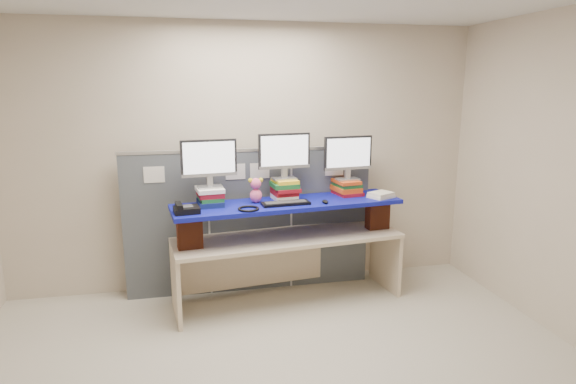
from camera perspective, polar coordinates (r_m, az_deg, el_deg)
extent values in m
cube|color=beige|center=(3.22, -0.39, -1.07)|extent=(5.00, 4.00, 2.80)
cube|color=#464C52|center=(5.05, -14.26, -4.04)|extent=(0.85, 0.05, 1.50)
cube|color=#464C52|center=(5.09, -4.45, -3.57)|extent=(0.85, 0.05, 1.50)
cube|color=#464C52|center=(5.27, 4.94, -3.02)|extent=(0.85, 0.05, 1.50)
cube|color=silver|center=(4.93, -4.60, 5.00)|extent=(2.60, 0.06, 0.03)
cube|color=white|center=(4.90, -15.59, 1.99)|extent=(0.20, 0.00, 0.16)
cube|color=white|center=(4.92, -6.25, 2.41)|extent=(0.20, 0.00, 0.16)
cube|color=white|center=(4.95, -3.36, 2.53)|extent=(0.20, 0.00, 0.16)
cube|color=white|center=(5.13, 5.51, 2.85)|extent=(0.20, 0.00, 0.16)
cube|color=beige|center=(4.81, 0.00, -5.46)|extent=(2.33, 0.92, 0.04)
cube|color=beige|center=(4.72, -13.16, -10.65)|extent=(0.11, 0.61, 0.65)
cube|color=beige|center=(5.37, 11.45, -7.67)|extent=(0.11, 0.61, 0.65)
cube|color=maroon|center=(4.51, -11.58, -4.66)|extent=(0.24, 0.15, 0.31)
cube|color=maroon|center=(5.10, 10.56, -2.60)|extent=(0.24, 0.15, 0.31)
cube|color=navy|center=(4.72, 0.00, -1.43)|extent=(2.30, 0.82, 0.04)
cube|color=#121E51|center=(4.64, -9.21, -1.26)|extent=(0.25, 0.31, 0.05)
cube|color=#1A622B|center=(4.64, -9.15, -0.74)|extent=(0.25, 0.29, 0.04)
cube|color=maroon|center=(4.64, -9.21, -0.21)|extent=(0.26, 0.30, 0.05)
cube|color=white|center=(4.62, -9.27, 0.30)|extent=(0.28, 0.31, 0.04)
cube|color=white|center=(4.82, -0.46, -0.59)|extent=(0.24, 0.28, 0.05)
cube|color=maroon|center=(4.81, -0.44, -0.06)|extent=(0.25, 0.29, 0.04)
cube|color=maroon|center=(4.79, -0.29, 0.35)|extent=(0.27, 0.30, 0.04)
cube|color=#1A622B|center=(4.78, -0.44, 0.84)|extent=(0.26, 0.28, 0.05)
cube|color=yellow|center=(4.78, -0.35, 1.33)|extent=(0.25, 0.29, 0.03)
cube|color=maroon|center=(5.07, 7.06, -0.09)|extent=(0.28, 0.33, 0.04)
cube|color=#D74814|center=(5.06, 6.92, 0.38)|extent=(0.28, 0.33, 0.05)
cube|color=#1A622B|center=(5.06, 7.02, 0.87)|extent=(0.26, 0.31, 0.04)
cube|color=#D74814|center=(5.04, 6.92, 1.24)|extent=(0.26, 0.31, 0.03)
cube|color=#9F9FA4|center=(4.61, -9.24, 0.62)|extent=(0.25, 0.17, 0.02)
cube|color=#9F9FA4|center=(4.60, -9.26, 1.29)|extent=(0.06, 0.05, 0.09)
cube|color=black|center=(4.56, -9.36, 4.00)|extent=(0.52, 0.10, 0.35)
cube|color=white|center=(4.54, -9.34, 3.97)|extent=(0.48, 0.06, 0.30)
cube|color=#9F9FA4|center=(4.78, -0.44, 1.62)|extent=(0.25, 0.17, 0.02)
cube|color=#9F9FA4|center=(4.77, -0.44, 2.27)|extent=(0.06, 0.05, 0.09)
cube|color=black|center=(4.73, -0.45, 4.89)|extent=(0.52, 0.10, 0.35)
cube|color=white|center=(4.71, -0.40, 4.86)|extent=(0.48, 0.06, 0.30)
cube|color=#9F9FA4|center=(5.04, 7.04, 1.52)|extent=(0.25, 0.17, 0.02)
cube|color=#9F9FA4|center=(5.03, 7.05, 2.14)|extent=(0.06, 0.05, 0.09)
cube|color=black|center=(5.00, 7.12, 4.62)|extent=(0.52, 0.10, 0.35)
cube|color=white|center=(4.98, 7.20, 4.59)|extent=(0.48, 0.06, 0.30)
cube|color=black|center=(4.60, -0.27, -1.36)|extent=(0.47, 0.19, 0.03)
cube|color=#313134|center=(4.60, -0.27, -1.18)|extent=(0.41, 0.14, 0.00)
ellipsoid|color=black|center=(4.67, 4.43, -1.14)|extent=(0.10, 0.12, 0.03)
cube|color=black|center=(4.40, -11.92, -2.08)|extent=(0.25, 0.23, 0.06)
cube|color=#313134|center=(4.40, -11.94, -1.68)|extent=(0.12, 0.12, 0.01)
cube|color=black|center=(4.38, -12.81, -1.55)|extent=(0.08, 0.20, 0.04)
torus|color=black|center=(4.43, -4.71, -1.99)|extent=(0.20, 0.20, 0.02)
ellipsoid|color=#FC6093|center=(4.68, -3.82, -0.46)|extent=(0.12, 0.11, 0.14)
sphere|color=#FC6093|center=(4.65, -3.84, 1.01)|extent=(0.11, 0.11, 0.11)
sphere|color=yellow|center=(4.64, -4.44, 1.37)|extent=(0.05, 0.05, 0.05)
sphere|color=yellow|center=(4.65, -3.26, 1.42)|extent=(0.05, 0.05, 0.05)
cube|color=white|center=(4.98, 10.97, -0.50)|extent=(0.29, 0.27, 0.03)
cube|color=white|center=(4.98, 10.98, -0.18)|extent=(0.28, 0.26, 0.03)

